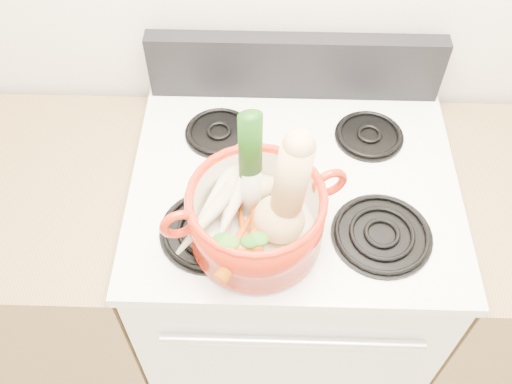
{
  "coord_description": "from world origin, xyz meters",
  "views": [
    {
      "loc": [
        -0.07,
        0.54,
        2.01
      ],
      "look_at": [
        -0.09,
        1.2,
        1.15
      ],
      "focal_mm": 40.0,
      "sensor_mm": 36.0,
      "label": 1
    }
  ],
  "objects_px": {
    "stove_body": "(286,279)",
    "leek": "(251,166)",
    "dutch_oven": "(256,217)",
    "squash": "(280,192)"
  },
  "relations": [
    {
      "from": "stove_body",
      "to": "squash",
      "type": "bearing_deg",
      "value": -101.85
    },
    {
      "from": "leek",
      "to": "dutch_oven",
      "type": "bearing_deg",
      "value": -88.62
    },
    {
      "from": "stove_body",
      "to": "dutch_oven",
      "type": "distance_m",
      "value": 0.61
    },
    {
      "from": "stove_body",
      "to": "dutch_oven",
      "type": "bearing_deg",
      "value": -116.01
    },
    {
      "from": "dutch_oven",
      "to": "squash",
      "type": "xyz_separation_m",
      "value": [
        0.05,
        -0.01,
        0.1
      ]
    },
    {
      "from": "stove_body",
      "to": "squash",
      "type": "xyz_separation_m",
      "value": [
        -0.04,
        -0.19,
        0.68
      ]
    },
    {
      "from": "dutch_oven",
      "to": "leek",
      "type": "height_order",
      "value": "leek"
    },
    {
      "from": "stove_body",
      "to": "leek",
      "type": "bearing_deg",
      "value": -126.7
    },
    {
      "from": "stove_body",
      "to": "leek",
      "type": "distance_m",
      "value": 0.71
    },
    {
      "from": "stove_body",
      "to": "squash",
      "type": "relative_size",
      "value": 3.31
    }
  ]
}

